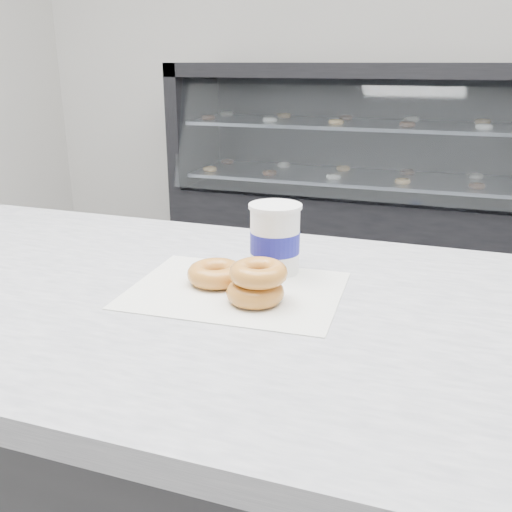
% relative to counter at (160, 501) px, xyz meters
% --- Properties ---
extents(ground, '(5.00, 5.00, 0.00)m').
position_rel_counter_xyz_m(ground, '(0.00, 0.60, -0.45)').
color(ground, gray).
rests_on(ground, ground).
extents(counter, '(3.06, 0.76, 0.90)m').
position_rel_counter_xyz_m(counter, '(0.00, 0.00, 0.00)').
color(counter, '#333335').
rests_on(counter, ground).
extents(display_case, '(2.40, 0.74, 1.25)m').
position_rel_counter_xyz_m(display_case, '(0.00, 2.72, 0.04)').
color(display_case, black).
rests_on(display_case, ground).
extents(wax_paper, '(0.35, 0.28, 0.00)m').
position_rel_counter_xyz_m(wax_paper, '(0.15, 0.03, 0.45)').
color(wax_paper, silver).
rests_on(wax_paper, counter).
extents(donut_single, '(0.13, 0.13, 0.03)m').
position_rel_counter_xyz_m(donut_single, '(0.11, 0.04, 0.47)').
color(donut_single, '#CE7E38').
rests_on(donut_single, wax_paper).
extents(donut_stack, '(0.13, 0.13, 0.06)m').
position_rel_counter_xyz_m(donut_stack, '(0.20, -0.01, 0.48)').
color(donut_stack, '#CE7E38').
rests_on(donut_stack, wax_paper).
extents(coffee_cup, '(0.11, 0.11, 0.12)m').
position_rel_counter_xyz_m(coffee_cup, '(0.18, 0.13, 0.51)').
color(coffee_cup, white).
rests_on(coffee_cup, counter).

